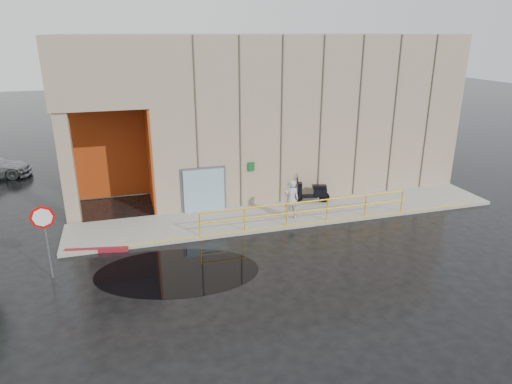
{
  "coord_description": "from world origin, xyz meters",
  "views": [
    {
      "loc": [
        -3.18,
        -13.96,
        8.12
      ],
      "look_at": [
        1.86,
        3.0,
        1.88
      ],
      "focal_mm": 32.0,
      "sensor_mm": 36.0,
      "label": 1
    }
  ],
  "objects_px": {
    "person": "(291,199)",
    "scooter": "(312,187)",
    "stop_sign": "(44,227)",
    "red_curb": "(97,250)"
  },
  "relations": [
    {
      "from": "person",
      "to": "scooter",
      "type": "height_order",
      "value": "person"
    },
    {
      "from": "person",
      "to": "scooter",
      "type": "relative_size",
      "value": 0.96
    },
    {
      "from": "red_curb",
      "to": "person",
      "type": "bearing_deg",
      "value": 5.2
    },
    {
      "from": "scooter",
      "to": "stop_sign",
      "type": "relative_size",
      "value": 0.7
    },
    {
      "from": "person",
      "to": "red_curb",
      "type": "height_order",
      "value": "person"
    },
    {
      "from": "person",
      "to": "stop_sign",
      "type": "distance_m",
      "value": 10.09
    },
    {
      "from": "person",
      "to": "red_curb",
      "type": "bearing_deg",
      "value": 15.17
    },
    {
      "from": "stop_sign",
      "to": "red_curb",
      "type": "xyz_separation_m",
      "value": [
        1.41,
        1.62,
        -1.87
      ]
    },
    {
      "from": "person",
      "to": "stop_sign",
      "type": "bearing_deg",
      "value": 23.67
    },
    {
      "from": "scooter",
      "to": "red_curb",
      "type": "bearing_deg",
      "value": -149.79
    }
  ]
}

